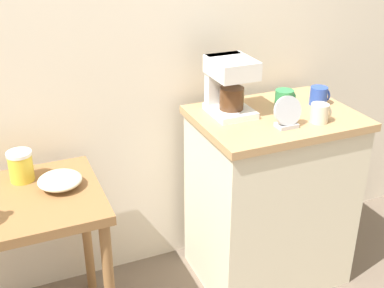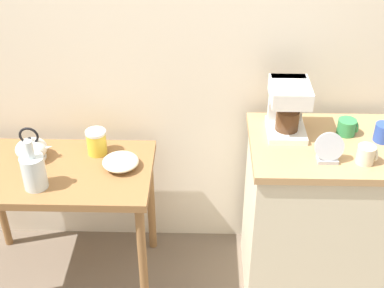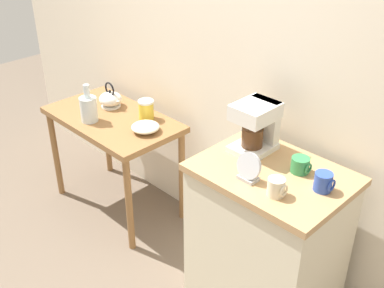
# 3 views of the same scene
# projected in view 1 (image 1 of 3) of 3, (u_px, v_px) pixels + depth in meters

# --- Properties ---
(kitchen_counter) EXTENTS (0.73, 0.55, 0.89)m
(kitchen_counter) POSITION_uv_depth(u_px,v_px,m) (270.00, 198.00, 2.47)
(kitchen_counter) COLOR beige
(kitchen_counter) RESTS_ON ground_plane
(bowl_stoneware) EXTENTS (0.18, 0.18, 0.06)m
(bowl_stoneware) POSITION_uv_depth(u_px,v_px,m) (60.00, 180.00, 2.02)
(bowl_stoneware) COLOR beige
(bowl_stoneware) RESTS_ON wooden_table
(canister_enamel) EXTENTS (0.10, 0.10, 0.13)m
(canister_enamel) POSITION_uv_depth(u_px,v_px,m) (21.00, 166.00, 2.06)
(canister_enamel) COLOR gold
(canister_enamel) RESTS_ON wooden_table
(coffee_maker) EXTENTS (0.18, 0.22, 0.26)m
(coffee_maker) POSITION_uv_depth(u_px,v_px,m) (229.00, 83.00, 2.24)
(coffee_maker) COLOR white
(coffee_maker) RESTS_ON kitchen_counter
(mug_small_cream) EXTENTS (0.09, 0.08, 0.08)m
(mug_small_cream) POSITION_uv_depth(u_px,v_px,m) (320.00, 113.00, 2.18)
(mug_small_cream) COLOR beige
(mug_small_cream) RESTS_ON kitchen_counter
(mug_blue) EXTENTS (0.09, 0.08, 0.09)m
(mug_blue) POSITION_uv_depth(u_px,v_px,m) (319.00, 96.00, 2.38)
(mug_blue) COLOR #2D4CAD
(mug_blue) RESTS_ON kitchen_counter
(mug_tall_green) EXTENTS (0.09, 0.09, 0.08)m
(mug_tall_green) POSITION_uv_depth(u_px,v_px,m) (284.00, 98.00, 2.37)
(mug_tall_green) COLOR #338C4C
(mug_tall_green) RESTS_ON kitchen_counter
(table_clock) EXTENTS (0.13, 0.06, 0.14)m
(table_clock) POSITION_uv_depth(u_px,v_px,m) (287.00, 114.00, 2.12)
(table_clock) COLOR #B2B5BA
(table_clock) RESTS_ON kitchen_counter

